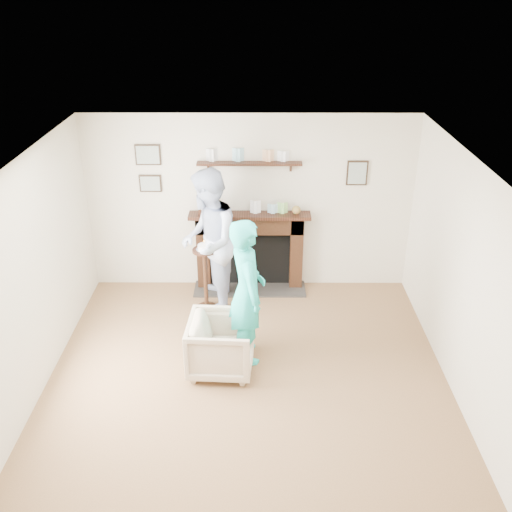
# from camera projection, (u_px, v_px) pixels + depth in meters

# --- Properties ---
(ground) EXTENTS (5.00, 5.00, 0.00)m
(ground) POSITION_uv_depth(u_px,v_px,m) (247.00, 394.00, 6.21)
(ground) COLOR brown
(ground) RESTS_ON ground
(room_shell) EXTENTS (4.54, 5.02, 2.52)m
(room_shell) POSITION_uv_depth(u_px,v_px,m) (247.00, 232.00, 6.10)
(room_shell) COLOR beige
(room_shell) RESTS_ON ground
(armchair) EXTENTS (0.77, 0.75, 0.67)m
(armchair) POSITION_uv_depth(u_px,v_px,m) (222.00, 369.00, 6.61)
(armchair) COLOR tan
(armchair) RESTS_ON ground
(man) EXTENTS (0.75, 0.95, 1.94)m
(man) POSITION_uv_depth(u_px,v_px,m) (211.00, 305.00, 7.87)
(man) COLOR silver
(man) RESTS_ON ground
(woman) EXTENTS (0.56, 0.72, 1.76)m
(woman) POSITION_uv_depth(u_px,v_px,m) (247.00, 355.00, 6.85)
(woman) COLOR #21BEBF
(woman) RESTS_ON ground
(pedestal_table) EXTENTS (0.32, 0.32, 1.01)m
(pedestal_table) POSITION_uv_depth(u_px,v_px,m) (205.00, 267.00, 7.54)
(pedestal_table) COLOR black
(pedestal_table) RESTS_ON ground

